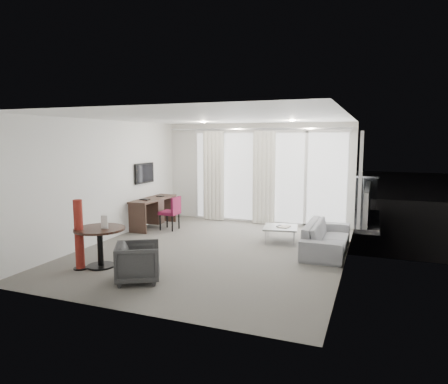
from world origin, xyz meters
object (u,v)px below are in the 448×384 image
(desk_chair, at_px, (170,213))
(sofa, at_px, (327,237))
(desk, at_px, (154,213))
(round_table, at_px, (100,247))
(coffee_table, at_px, (280,234))
(rattan_chair_a, at_px, (285,201))
(rattan_chair_b, at_px, (324,199))
(red_lamp, at_px, (79,235))
(tub_armchair, at_px, (138,262))

(desk_chair, height_order, sofa, desk_chair)
(desk, xyz_separation_m, round_table, (0.77, -3.06, -0.02))
(desk_chair, distance_m, coffee_table, 2.79)
(desk, height_order, rattan_chair_a, rattan_chair_a)
(desk_chair, relative_size, rattan_chair_b, 1.01)
(desk, distance_m, round_table, 3.16)
(desk_chair, xyz_separation_m, coffee_table, (2.78, -0.13, -0.25))
(desk, relative_size, sofa, 0.80)
(desk, height_order, round_table, desk)
(round_table, height_order, rattan_chair_b, rattan_chair_b)
(red_lamp, distance_m, tub_armchair, 1.29)
(red_lamp, relative_size, rattan_chair_a, 1.36)
(sofa, relative_size, rattan_chair_b, 2.42)
(tub_armchair, distance_m, sofa, 3.74)
(desk_chair, distance_m, sofa, 3.85)
(sofa, distance_m, rattan_chair_a, 3.51)
(desk_chair, distance_m, tub_armchair, 3.56)
(coffee_table, bearing_deg, red_lamp, -132.27)
(rattan_chair_a, height_order, rattan_chair_b, rattan_chair_a)
(round_table, relative_size, tub_armchair, 1.29)
(red_lamp, relative_size, coffee_table, 1.68)
(rattan_chair_b, bearing_deg, round_table, -90.55)
(desk_chair, height_order, coffee_table, desk_chair)
(round_table, xyz_separation_m, red_lamp, (-0.25, -0.22, 0.25))
(desk, relative_size, rattan_chair_b, 1.93)
(coffee_table, bearing_deg, rattan_chair_a, 100.57)
(rattan_chair_b, bearing_deg, sofa, -58.56)
(tub_armchair, height_order, sofa, tub_armchair)
(rattan_chair_a, xyz_separation_m, rattan_chair_b, (0.97, 1.04, -0.03))
(desk_chair, bearing_deg, round_table, -83.89)
(desk, distance_m, sofa, 4.37)
(round_table, bearing_deg, red_lamp, -138.80)
(rattan_chair_a, bearing_deg, rattan_chair_b, 31.48)
(desk_chair, relative_size, coffee_table, 1.15)
(rattan_chair_a, bearing_deg, coffee_table, -94.97)
(tub_armchair, relative_size, rattan_chair_b, 0.83)
(rattan_chair_b, bearing_deg, rattan_chair_a, -109.20)
(red_lamp, relative_size, rattan_chair_b, 1.48)
(desk_chair, height_order, rattan_chair_a, rattan_chair_a)
(desk, xyz_separation_m, red_lamp, (0.52, -3.28, 0.23))
(red_lamp, distance_m, coffee_table, 4.14)
(desk, relative_size, coffee_table, 2.19)
(coffee_table, height_order, rattan_chair_a, rattan_chair_a)
(desk_chair, height_order, rattan_chair_b, desk_chair)
(desk, relative_size, desk_chair, 1.91)
(coffee_table, height_order, rattan_chair_b, rattan_chair_b)
(round_table, bearing_deg, desk_chair, 95.14)
(sofa, relative_size, rattan_chair_a, 2.23)
(coffee_table, height_order, sofa, sofa)
(rattan_chair_b, bearing_deg, desk_chair, -108.03)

